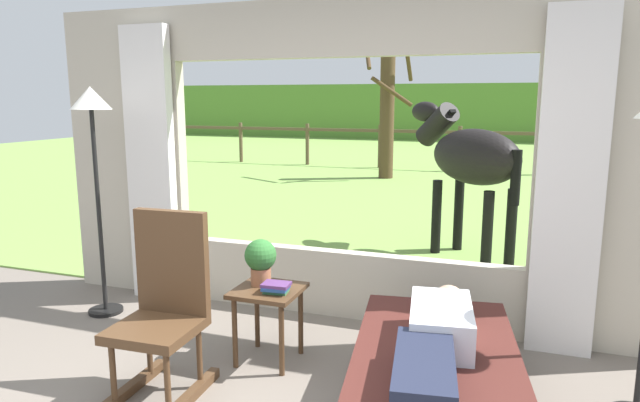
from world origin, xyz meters
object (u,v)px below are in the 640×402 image
(potted_plant, at_px, (261,259))
(book_stack, at_px, (276,287))
(floor_lamp_left, at_px, (93,132))
(pasture_tree, at_px, (387,112))
(reclining_person, at_px, (436,339))
(horse, at_px, (470,157))
(recliner_sofa, at_px, (435,387))
(rocking_chair, at_px, (164,306))
(side_table, at_px, (268,302))

(potted_plant, xyz_separation_m, book_stack, (0.17, -0.12, -0.15))
(floor_lamp_left, height_order, pasture_tree, pasture_tree)
(book_stack, bearing_deg, floor_lamp_left, 167.20)
(reclining_person, relative_size, potted_plant, 4.49)
(potted_plant, bearing_deg, horse, 68.63)
(recliner_sofa, height_order, horse, horse)
(recliner_sofa, distance_m, horse, 3.49)
(rocking_chair, height_order, pasture_tree, pasture_tree)
(side_table, distance_m, book_stack, 0.17)
(reclining_person, height_order, horse, horse)
(floor_lamp_left, bearing_deg, horse, 43.86)
(side_table, distance_m, floor_lamp_left, 2.03)
(side_table, distance_m, potted_plant, 0.29)
(rocking_chair, distance_m, side_table, 0.72)
(side_table, relative_size, pasture_tree, 0.15)
(recliner_sofa, height_order, rocking_chair, rocking_chair)
(horse, xyz_separation_m, pasture_tree, (-2.28, 5.99, 0.34))
(reclining_person, bearing_deg, pasture_tree, 95.93)
(reclining_person, relative_size, side_table, 2.76)
(side_table, relative_size, horse, 0.30)
(side_table, height_order, horse, horse)
(potted_plant, bearing_deg, floor_lamp_left, 170.04)
(potted_plant, height_order, book_stack, potted_plant)
(reclining_person, xyz_separation_m, horse, (-0.13, 3.41, 0.63))
(rocking_chair, relative_size, book_stack, 6.02)
(reclining_person, distance_m, book_stack, 1.17)
(side_table, relative_size, book_stack, 2.79)
(horse, bearing_deg, potted_plant, -156.42)
(book_stack, bearing_deg, recliner_sofa, -16.77)
(side_table, height_order, potted_plant, potted_plant)
(reclining_person, distance_m, potted_plant, 1.38)
(recliner_sofa, relative_size, potted_plant, 5.67)
(rocking_chair, relative_size, floor_lamp_left, 0.60)
(side_table, xyz_separation_m, horse, (1.06, 2.97, 0.73))
(recliner_sofa, relative_size, side_table, 3.49)
(reclining_person, xyz_separation_m, side_table, (-1.19, 0.44, -0.10))
(rocking_chair, xyz_separation_m, pasture_tree, (-0.80, 9.54, 0.95))
(rocking_chair, bearing_deg, reclining_person, 2.30)
(recliner_sofa, height_order, reclining_person, reclining_person)
(side_table, xyz_separation_m, potted_plant, (-0.08, 0.06, 0.28))
(horse, bearing_deg, book_stack, -152.82)
(rocking_chair, height_order, side_table, rocking_chair)
(side_table, bearing_deg, reclining_person, -20.39)
(potted_plant, bearing_deg, recliner_sofa, -19.62)
(potted_plant, bearing_deg, book_stack, -35.73)
(rocking_chair, xyz_separation_m, side_table, (0.43, 0.57, -0.12))
(pasture_tree, bearing_deg, potted_plant, -82.68)
(recliner_sofa, distance_m, book_stack, 1.20)
(side_table, bearing_deg, floor_lamp_left, 168.52)
(reclining_person, bearing_deg, horse, 83.75)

